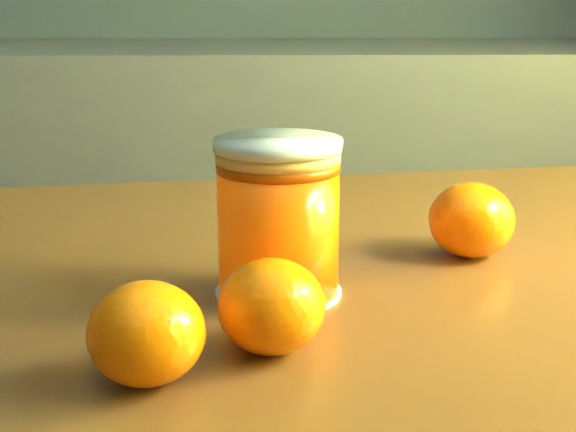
{
  "coord_description": "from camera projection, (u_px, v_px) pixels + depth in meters",
  "views": [
    {
      "loc": [
        0.67,
        -0.47,
        1.02
      ],
      "look_at": [
        0.69,
        0.09,
        0.87
      ],
      "focal_mm": 50.0,
      "sensor_mm": 36.0,
      "label": 1
    }
  ],
  "objects": [
    {
      "name": "orange_extra",
      "position": [
        147.0,
        333.0,
        0.45
      ],
      "size": [
        0.07,
        0.07,
        0.06
      ],
      "primitive_type": "ellipsoid",
      "rotation": [
        0.0,
        0.0,
        0.13
      ],
      "color": "#FF6E05",
      "rests_on": "table"
    },
    {
      "name": "juice_glass",
      "position": [
        278.0,
        219.0,
        0.57
      ],
      "size": [
        0.09,
        0.09,
        0.11
      ],
      "rotation": [
        0.0,
        0.0,
        -0.42
      ],
      "color": "#FF5505",
      "rests_on": "table"
    },
    {
      "name": "table",
      "position": [
        419.0,
        409.0,
        0.63
      ],
      "size": [
        1.18,
        0.9,
        0.81
      ],
      "rotation": [
        0.0,
        0.0,
        0.14
      ],
      "color": "brown",
      "rests_on": "ground"
    },
    {
      "name": "orange_back",
      "position": [
        471.0,
        220.0,
        0.66
      ],
      "size": [
        0.09,
        0.09,
        0.06
      ],
      "primitive_type": "ellipsoid",
      "rotation": [
        0.0,
        0.0,
        0.26
      ],
      "color": "#FF6E05",
      "rests_on": "table"
    },
    {
      "name": "orange_front",
      "position": [
        271.0,
        306.0,
        0.49
      ],
      "size": [
        0.08,
        0.08,
        0.06
      ],
      "primitive_type": "ellipsoid",
      "rotation": [
        0.0,
        0.0,
        -0.34
      ],
      "color": "#FF6E05",
      "rests_on": "table"
    }
  ]
}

